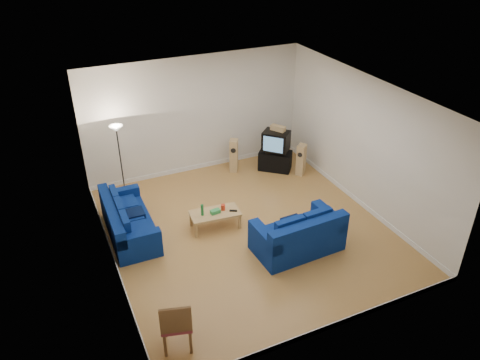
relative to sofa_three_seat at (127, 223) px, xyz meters
name	(u,v)px	position (x,y,z in m)	size (l,w,h in m)	color
room	(248,170)	(2.51, -0.95, 1.24)	(6.01, 6.51, 3.21)	olive
sofa_three_seat	(127,223)	(0.00, 0.00, 0.00)	(0.94, 2.15, 0.83)	#001555
sofa_loveseat	(299,237)	(3.18, -2.07, 0.04)	(1.88, 1.10, 0.92)	#001555
coffee_table	(215,214)	(1.88, -0.55, 0.05)	(1.16, 0.66, 0.41)	tan
bottle	(202,210)	(1.59, -0.53, 0.24)	(0.06, 0.06, 0.27)	#197233
tissue_box	(215,211)	(1.88, -0.58, 0.14)	(0.22, 0.12, 0.09)	green
red_canister	(223,207)	(2.09, -0.53, 0.17)	(0.10, 0.10, 0.14)	red
remote	(233,211)	(2.28, -0.68, 0.11)	(0.17, 0.05, 0.02)	black
tv_stand	(275,161)	(4.46, 1.35, -0.04)	(0.88, 0.49, 0.54)	black
av_receiver	(273,150)	(4.41, 1.40, 0.28)	(0.45, 0.37, 0.10)	black
television	(276,141)	(4.42, 1.29, 0.60)	(0.84, 0.84, 0.53)	black
centre_speaker	(278,128)	(4.51, 1.35, 0.94)	(0.40, 0.16, 0.14)	tan
speaker_left	(234,156)	(3.37, 1.75, 0.17)	(0.32, 0.35, 0.94)	tan
speaker_right	(301,160)	(4.96, 0.81, 0.14)	(0.33, 0.32, 0.89)	tan
floor_lamp	(118,138)	(0.32, 1.75, 1.27)	(0.33, 0.33, 1.90)	black
dining_chair	(176,323)	(0.04, -3.49, 0.28)	(0.62, 0.62, 1.05)	brown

